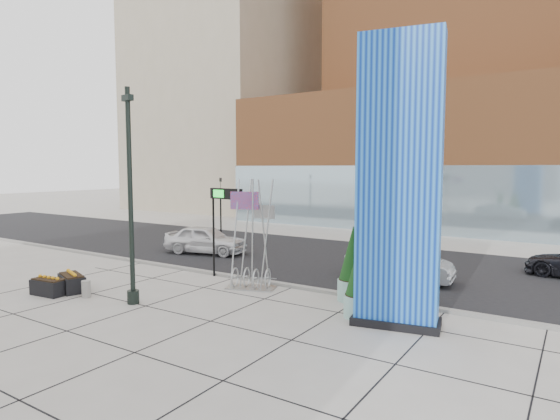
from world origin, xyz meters
The scene contains 19 objects.
ground centered at (0.00, 0.00, 0.00)m, with size 160.00×160.00×0.00m, color #9E9991.
street_asphalt centered at (0.00, 10.00, 0.01)m, with size 80.00×12.00×0.02m, color black.
curb_edge centered at (0.00, 4.00, 0.06)m, with size 80.00×0.30×0.12m, color gray.
tower_podium centered at (1.00, 27.00, 5.50)m, with size 34.00×10.00×11.00m, color #9E592D.
tower_glass_front centered at (1.00, 22.20, 2.50)m, with size 34.00×0.60×5.00m, color #8CA5B2.
building_beige_left centered at (-26.00, 34.00, 17.00)m, with size 18.00×20.00×34.00m, color gray.
blue_pylon centered at (6.05, 1.81, 4.25)m, with size 2.81×1.64×8.79m.
lamp_post centered at (-2.62, -1.02, 3.12)m, with size 0.51×0.42×7.61m.
public_art_sculpture centered at (-0.33, 3.00, 1.16)m, with size 2.15×1.54×4.42m.
concrete_bollard centered at (-4.74, -1.44, 0.32)m, with size 0.33×0.33×0.63m, color gray.
overhead_street_sign centered at (-2.33, 3.80, 3.39)m, with size 1.87×0.42×3.95m.
round_planter_east centered at (4.79, 1.95, 1.23)m, with size 1.04×1.04×2.60m.
round_planter_mid centered at (5.18, 3.60, 1.25)m, with size 1.06×1.06×2.64m.
round_planter_west centered at (3.80, 3.60, 1.31)m, with size 1.10×1.10×2.76m.
box_planter_north centered at (-6.23, -2.00, 0.35)m, with size 1.43×0.82×0.75m.
box_planter_south centered at (-6.00, -1.20, 0.37)m, with size 1.63×1.19×0.80m.
car_white_west centered at (-6.99, 7.71, 0.79)m, with size 1.88×4.66×1.59m, color white.
car_silver_mid centered at (4.28, 7.37, 0.73)m, with size 1.55×4.45×1.47m, color #A9ACB1.
traffic_signal centered at (-12.00, 15.00, 2.30)m, with size 0.15×0.18×4.10m.
Camera 1 is at (10.64, -11.90, 4.84)m, focal length 30.00 mm.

